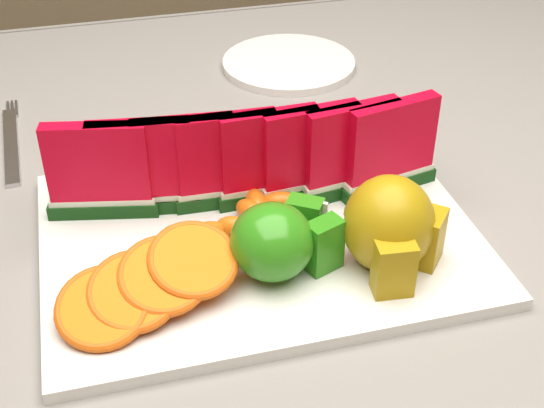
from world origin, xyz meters
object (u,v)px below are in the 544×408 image
at_px(platter, 259,236).
at_px(apple_cluster, 280,240).
at_px(side_plate, 289,63).
at_px(pear_cluster, 391,228).
at_px(fork, 11,142).

xyz_separation_m(platter, apple_cluster, (0.00, -0.06, 0.04)).
distance_m(platter, side_plate, 0.39).
xyz_separation_m(pear_cluster, fork, (-0.33, 0.32, -0.05)).
height_order(platter, fork, platter).
bearing_deg(fork, apple_cluster, -52.54).
bearing_deg(platter, fork, 132.89).
distance_m(pear_cluster, fork, 0.46).
relative_size(platter, apple_cluster, 3.85).
bearing_deg(fork, side_plate, 17.60).
relative_size(apple_cluster, fork, 0.53).
xyz_separation_m(platter, pear_cluster, (0.10, -0.07, 0.04)).
bearing_deg(pear_cluster, side_plate, 85.81).
bearing_deg(pear_cluster, fork, 135.87).
height_order(platter, apple_cluster, apple_cluster).
bearing_deg(apple_cluster, platter, 94.12).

